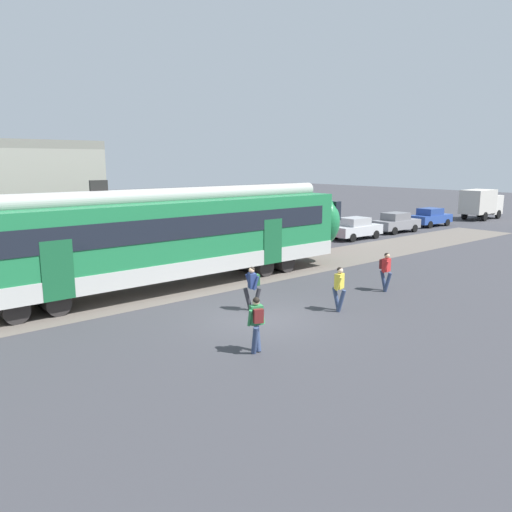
# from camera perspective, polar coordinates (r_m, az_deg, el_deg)

# --- Properties ---
(ground_plane) EXTENTS (160.00, 160.00, 0.00)m
(ground_plane) POSITION_cam_1_polar(r_m,az_deg,el_deg) (17.74, 0.38, -7.10)
(ground_plane) COLOR #38383D
(pedestrian_green) EXTENTS (0.64, 0.58, 1.67)m
(pedestrian_green) POSITION_cam_1_polar(r_m,az_deg,el_deg) (14.33, 0.05, -7.33)
(pedestrian_green) COLOR navy
(pedestrian_green) RESTS_ON ground
(pedestrian_navy) EXTENTS (0.58, 0.64, 1.67)m
(pedestrian_navy) POSITION_cam_1_polar(r_m,az_deg,el_deg) (18.34, -0.37, -3.28)
(pedestrian_navy) COLOR #28282D
(pedestrian_navy) RESTS_ON ground
(pedestrian_yellow) EXTENTS (0.53, 0.70, 1.67)m
(pedestrian_yellow) POSITION_cam_1_polar(r_m,az_deg,el_deg) (18.53, 9.49, -3.37)
(pedestrian_yellow) COLOR navy
(pedestrian_yellow) RESTS_ON ground
(pedestrian_red) EXTENTS (0.54, 0.68, 1.67)m
(pedestrian_red) POSITION_cam_1_polar(r_m,az_deg,el_deg) (21.80, 14.60, -1.37)
(pedestrian_red) COLOR navy
(pedestrian_red) RESTS_ON ground
(parked_car_red) EXTENTS (4.01, 1.78, 1.54)m
(parked_car_red) POSITION_cam_1_polar(r_m,az_deg,el_deg) (32.31, 5.27, 2.43)
(parked_car_red) COLOR #B22323
(parked_car_red) RESTS_ON ground
(parked_car_silver) EXTENTS (4.05, 1.85, 1.54)m
(parked_car_silver) POSITION_cam_1_polar(r_m,az_deg,el_deg) (36.07, 11.33, 3.14)
(parked_car_silver) COLOR #B7BABF
(parked_car_silver) RESTS_ON ground
(parked_car_grey) EXTENTS (4.08, 1.91, 1.54)m
(parked_car_grey) POSITION_cam_1_polar(r_m,az_deg,el_deg) (40.22, 15.74, 3.72)
(parked_car_grey) COLOR gray
(parked_car_grey) RESTS_ON ground
(parked_car_blue) EXTENTS (4.08, 1.91, 1.54)m
(parked_car_blue) POSITION_cam_1_polar(r_m,az_deg,el_deg) (44.98, 19.33, 4.22)
(parked_car_blue) COLOR #284799
(parked_car_blue) RESTS_ON ground
(box_truck) EXTENTS (5.29, 2.21, 2.82)m
(box_truck) POSITION_cam_1_polar(r_m,az_deg,el_deg) (52.12, 24.35, 5.57)
(box_truck) COLOR beige
(box_truck) RESTS_ON ground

